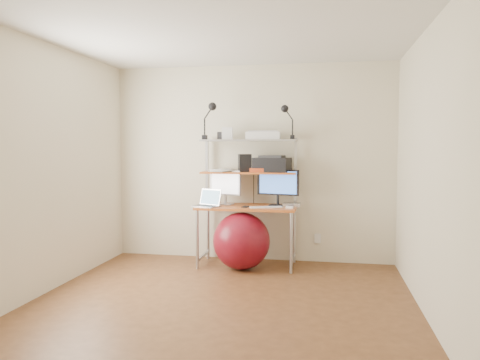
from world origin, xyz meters
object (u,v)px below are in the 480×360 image
Objects in this scene: monitor_black at (278,184)px; printer at (272,164)px; laptop at (209,203)px; exercise_ball at (241,241)px; monitor_silver at (225,185)px.

printer is at bearing 155.50° from monitor_black.
exercise_ball is (0.42, -0.05, -0.44)m from laptop.
exercise_ball is (-0.33, -0.33, -0.91)m from printer.
exercise_ball is (-0.41, -0.27, -0.66)m from monitor_black.
printer is (0.74, 0.27, 0.46)m from laptop.
monitor_silver is 0.74m from exercise_ball.
exercise_ball is at bearing 16.64° from laptop.
printer is (-0.08, 0.06, 0.24)m from monitor_black.
printer is at bearing 19.78° from monitor_silver.
printer is 1.02m from exercise_ball.
printer is (0.58, 0.05, 0.26)m from monitor_silver.
monitor_black is at bearing 33.24° from exercise_ball.
printer reaches higher than monitor_black.
laptop is at bearing -153.44° from monitor_black.
monitor_silver is at bearing -168.49° from monitor_black.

